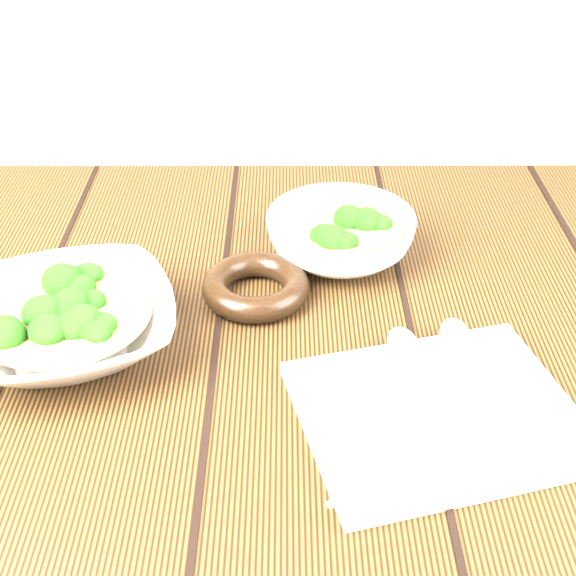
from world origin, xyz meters
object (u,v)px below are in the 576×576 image
at_px(soup_bowl_back, 340,235).
at_px(napkin, 438,414).
at_px(trivet, 256,286).
at_px(soup_bowl_front, 66,323).
at_px(table, 241,423).

height_order(soup_bowl_back, napkin, soup_bowl_back).
bearing_deg(soup_bowl_back, trivet, -138.91).
height_order(soup_bowl_front, napkin, soup_bowl_front).
relative_size(table, napkin, 5.01).
bearing_deg(napkin, soup_bowl_back, 89.82).
relative_size(trivet, napkin, 0.49).
bearing_deg(soup_bowl_front, trivet, 24.77).
distance_m(soup_bowl_back, napkin, 0.29).
xyz_separation_m(table, soup_bowl_back, (0.11, 0.15, 0.15)).
height_order(soup_bowl_back, trivet, soup_bowl_back).
bearing_deg(napkin, soup_bowl_front, 148.39).
bearing_deg(napkin, table, 132.27).
relative_size(soup_bowl_front, soup_bowl_back, 1.40).
relative_size(table, soup_bowl_back, 6.25).
bearing_deg(soup_bowl_back, napkin, -75.24).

